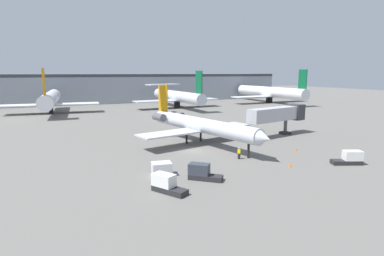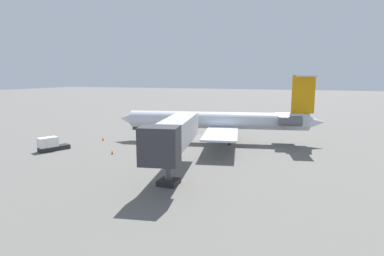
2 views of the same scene
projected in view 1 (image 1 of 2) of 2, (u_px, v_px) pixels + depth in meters
The scene contains 14 objects.
ground_plane at pixel (193, 151), 51.37m from camera, with size 400.00×400.00×0.10m, color #66635E.
regional_jet at pixel (197, 124), 55.87m from camera, with size 22.87×30.72×10.21m.
jet_bridge at pixel (280, 114), 63.01m from camera, with size 14.57×5.60×6.00m.
ground_crew_marshaller at pixel (239, 153), 46.03m from camera, with size 0.44×0.48×1.69m.
baggage_tug_lead at pixel (202, 173), 37.17m from camera, with size 3.92×3.70×1.90m.
baggage_tug_trailing at pixel (166, 184), 33.29m from camera, with size 3.20×4.17×1.90m.
baggage_tug_spare at pixel (350, 158), 43.36m from camera, with size 4.23×2.87×1.90m.
cargo_container_uld at pixel (162, 169), 38.75m from camera, with size 2.63×2.16×1.60m.
traffic_cone_mid at pixel (290, 165), 42.18m from camera, with size 0.36×0.36×0.55m.
traffic_cone_far at pixel (296, 149), 50.99m from camera, with size 0.36×0.36×0.55m.
terminal_building at pixel (99, 88), 136.11m from camera, with size 166.26×24.29×11.96m.
parked_airliner_west_mid at pixel (50, 99), 96.89m from camera, with size 29.00×34.25×13.66m.
parked_airliner_centre at pixel (177, 96), 112.45m from camera, with size 31.45×37.32×13.08m.
parked_airliner_east_mid at pixel (270, 92), 132.16m from camera, with size 34.41×40.95×13.67m.
Camera 1 is at (-21.20, -45.24, 12.45)m, focal length 29.51 mm.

